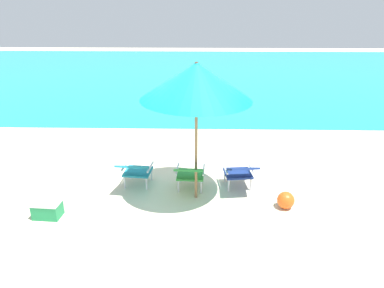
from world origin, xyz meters
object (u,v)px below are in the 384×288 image
(lounge_chair_right, at_px, (240,171))
(lounge_chair_center, at_px, (190,173))
(swim_buoy, at_px, (204,90))
(beach_ball, at_px, (286,200))
(lounge_chair_left, at_px, (135,170))
(cooler_box, at_px, (47,208))
(beach_umbrella_center, at_px, (196,81))

(lounge_chair_right, bearing_deg, lounge_chair_center, -174.70)
(swim_buoy, bearing_deg, lounge_chair_right, -85.46)
(beach_ball, bearing_deg, lounge_chair_left, 166.64)
(lounge_chair_right, relative_size, cooler_box, 1.90)
(beach_ball, bearing_deg, swim_buoy, 99.04)
(beach_ball, bearing_deg, cooler_box, -174.49)
(lounge_chair_center, xyz_separation_m, beach_umbrella_center, (0.12, -0.22, 1.81))
(beach_ball, distance_m, cooler_box, 4.16)
(cooler_box, bearing_deg, lounge_chair_left, 38.42)
(lounge_chair_center, bearing_deg, beach_umbrella_center, -61.11)
(swim_buoy, relative_size, beach_umbrella_center, 0.59)
(swim_buoy, xyz_separation_m, beach_umbrella_center, (-0.19, -8.61, 2.11))
(swim_buoy, bearing_deg, lounge_chair_left, -99.45)
(swim_buoy, bearing_deg, beach_ball, -80.96)
(swim_buoy, height_order, lounge_chair_left, lounge_chair_left)
(lounge_chair_left, bearing_deg, beach_umbrella_center, -15.72)
(lounge_chair_left, distance_m, lounge_chair_center, 1.08)
(cooler_box, bearing_deg, beach_umbrella_center, 16.07)
(beach_umbrella_center, xyz_separation_m, beach_ball, (1.61, -0.33, -2.06))
(swim_buoy, distance_m, beach_umbrella_center, 8.87)
(beach_umbrella_center, bearing_deg, beach_ball, -11.58)
(swim_buoy, bearing_deg, beach_umbrella_center, -91.25)
(lounge_chair_left, relative_size, beach_ball, 2.97)
(lounge_chair_center, bearing_deg, beach_ball, -17.59)
(lounge_chair_right, height_order, cooler_box, lounge_chair_right)
(swim_buoy, height_order, lounge_chair_center, lounge_chair_center)
(beach_ball, bearing_deg, lounge_chair_center, 162.41)
(lounge_chair_center, distance_m, cooler_box, 2.60)
(lounge_chair_left, height_order, beach_umbrella_center, beach_umbrella_center)
(lounge_chair_center, distance_m, beach_ball, 1.83)
(lounge_chair_left, height_order, beach_ball, lounge_chair_left)
(lounge_chair_right, bearing_deg, cooler_box, -162.92)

